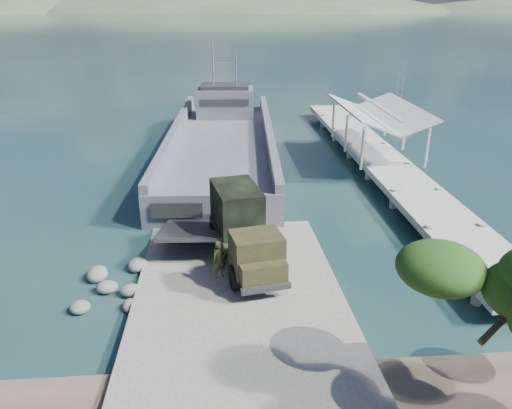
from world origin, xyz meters
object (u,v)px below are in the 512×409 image
Objects in this scene: landing_craft at (222,150)px; soldier at (219,267)px; sailboat_near at (394,121)px; military_truck at (243,228)px; pier at (379,150)px; sailboat_far at (399,121)px.

landing_craft is 18.61× the size of soldier.
military_truck is at bearing -107.30° from sailboat_near.
sailboat_near reaches higher than pier.
sailboat_near is at bearing 134.45° from sailboat_far.
landing_craft is at bearing 81.36° from military_truck.
pier is at bearing -99.80° from sailboat_near.
military_truck is 37.76m from sailboat_far.
sailboat_far reaches higher than military_truck.
landing_craft is (-13.34, 3.64, -0.73)m from pier.
military_truck is at bearing 37.55° from soldier.
soldier is 0.31× the size of sailboat_near.
military_truck is 4.26× the size of soldier.
landing_craft is 4.91× the size of sailboat_far.
sailboat_far is (20.83, 12.04, -0.47)m from landing_craft.
sailboat_near is 0.86× the size of sailboat_far.
sailboat_near is (19.70, 32.34, -2.00)m from military_truck.
pier is 20.56m from military_truck.
soldier is at bearing -107.03° from sailboat_near.
pier is 17.64m from sailboat_near.
landing_craft is at bearing 63.56° from soldier.
pier is 6.99× the size of sailboat_near.
sailboat_far is (20.08, 31.92, -1.94)m from military_truck.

